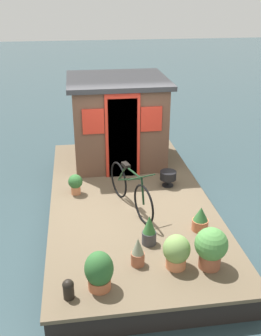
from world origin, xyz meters
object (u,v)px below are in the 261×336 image
(potted_plant_fern, at_px, (99,271))
(potted_plant_lavender, at_px, (149,231))
(bicycle, at_px, (130,189))
(potted_plant_rosemary, at_px, (200,219))
(potted_plant_thyme, at_px, (75,183))
(potted_plant_geranium, at_px, (138,252))
(mooring_bollard, at_px, (68,288))
(potted_plant_succulent, at_px, (211,247))
(charcoal_grill, at_px, (168,176))
(houseboat_cabin, at_px, (118,120))
(potted_plant_sage, at_px, (176,251))

(potted_plant_fern, distance_m, potted_plant_lavender, 1.23)
(bicycle, bearing_deg, potted_plant_rosemary, -129.29)
(potted_plant_thyme, relative_size, potted_plant_geranium, 0.90)
(potted_plant_rosemary, relative_size, mooring_bollard, 1.49)
(potted_plant_rosemary, height_order, potted_plant_succulent, potted_plant_succulent)
(potted_plant_geranium, bearing_deg, mooring_bollard, 118.54)
(bicycle, bearing_deg, charcoal_grill, -48.42)
(houseboat_cabin, relative_size, potted_plant_rosemary, 5.11)
(mooring_bollard, bearing_deg, potted_plant_geranium, -61.46)
(potted_plant_sage, xyz_separation_m, potted_plant_succulent, (-0.06, -0.48, 0.07))
(houseboat_cabin, xyz_separation_m, potted_plant_fern, (-4.32, 0.74, -0.69))
(potted_plant_lavender, bearing_deg, mooring_bollard, 129.32)
(potted_plant_thyme, height_order, potted_plant_succulent, potted_plant_succulent)
(potted_plant_lavender, height_order, mooring_bollard, potted_plant_lavender)
(houseboat_cabin, distance_m, potted_plant_succulent, 4.23)
(bicycle, height_order, potted_plant_sage, bicycle)
(potted_plant_geranium, distance_m, charcoal_grill, 2.60)
(bicycle, bearing_deg, potted_plant_lavender, -173.03)
(potted_plant_sage, xyz_separation_m, potted_plant_rosemary, (0.88, -0.63, -0.07))
(potted_plant_thyme, xyz_separation_m, potted_plant_sage, (-2.44, -1.40, 0.04))
(potted_plant_thyme, relative_size, potted_plant_rosemary, 0.96)
(mooring_bollard, bearing_deg, potted_plant_fern, -72.64)
(potted_plant_geranium, relative_size, charcoal_grill, 1.36)
(potted_plant_sage, xyz_separation_m, potted_plant_fern, (-0.28, 1.12, 0.01))
(potted_plant_sage, bearing_deg, potted_plant_rosemary, -35.90)
(potted_plant_succulent, bearing_deg, potted_plant_rosemary, -9.16)
(potted_plant_thyme, distance_m, potted_plant_succulent, 3.13)
(potted_plant_sage, bearing_deg, potted_plant_fern, 104.22)
(potted_plant_sage, relative_size, potted_plant_succulent, 0.83)
(houseboat_cabin, xyz_separation_m, potted_plant_succulent, (-4.10, -0.86, -0.62))
(potted_plant_thyme, height_order, potted_plant_lavender, potted_plant_lavender)
(bicycle, height_order, potted_plant_fern, bicycle)
(houseboat_cabin, height_order, potted_plant_thyme, houseboat_cabin)
(bicycle, xyz_separation_m, charcoal_grill, (0.79, -0.89, -0.17))
(potted_plant_rosemary, bearing_deg, charcoal_grill, 5.61)
(houseboat_cabin, distance_m, potted_plant_lavender, 3.50)
(potted_plant_thyme, xyz_separation_m, charcoal_grill, (0.08, -1.87, -0.01))
(houseboat_cabin, xyz_separation_m, potted_plant_rosemary, (-3.16, -1.01, -0.77))
(potted_plant_lavender, bearing_deg, charcoal_grill, -21.47)
(houseboat_cabin, xyz_separation_m, potted_plant_sage, (-4.03, -0.38, -0.70))
(potted_plant_succulent, relative_size, potted_plant_lavender, 1.26)
(potted_plant_rosemary, height_order, potted_plant_fern, potted_plant_fern)
(potted_plant_lavender, distance_m, charcoal_grill, 2.05)
(potted_plant_succulent, bearing_deg, potted_plant_geranium, 79.32)
(bicycle, bearing_deg, potted_plant_sage, -166.53)
(charcoal_grill, height_order, mooring_bollard, charcoal_grill)
(houseboat_cabin, distance_m, bicycle, 2.37)
(houseboat_cabin, distance_m, potted_plant_rosemary, 3.40)
(charcoal_grill, bearing_deg, potted_plant_rosemary, -174.39)
(potted_plant_sage, distance_m, mooring_bollard, 1.59)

